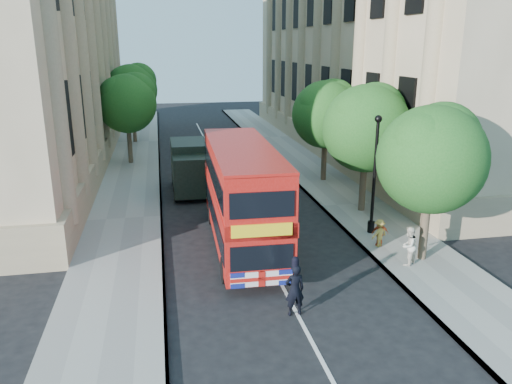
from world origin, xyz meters
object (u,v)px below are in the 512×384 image
lamp_post (374,180)px  box_van (190,169)px  police_constable (295,290)px  double_decker_bus (242,194)px  woman_pedestrian (409,246)px

lamp_post → box_van: lamp_post is taller
police_constable → double_decker_bus: bearing=-86.7°
box_van → woman_pedestrian: 13.70m
lamp_post → police_constable: (-5.10, -5.94, -1.67)m
lamp_post → police_constable: lamp_post is taller
lamp_post → double_decker_bus: lamp_post is taller
box_van → woman_pedestrian: size_ratio=3.26×
double_decker_bus → woman_pedestrian: bearing=-27.4°
double_decker_bus → box_van: (-1.57, 8.41, -0.92)m
lamp_post → woman_pedestrian: 3.79m
lamp_post → police_constable: 8.00m
lamp_post → box_van: 11.03m
lamp_post → double_decker_bus: bearing=-177.6°
woman_pedestrian → lamp_post: bearing=-124.2°
double_decker_bus → box_van: bearing=102.1°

